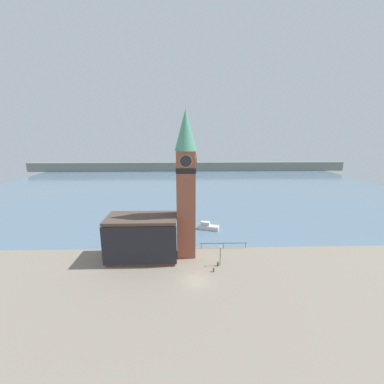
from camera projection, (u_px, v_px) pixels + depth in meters
The scene contains 10 objects.
ground_plane at pixel (196, 280), 39.41m from camera, with size 160.00×160.00×0.00m, color gray.
water at pixel (189, 185), 108.71m from camera, with size 160.00×120.00×0.00m.
far_shoreline at pixel (187, 167), 147.03m from camera, with size 180.00×3.00×5.00m.
pier_railing at pixel (223, 244), 50.07m from camera, with size 9.30×0.08×1.09m.
clock_tower at pixel (186, 182), 44.56m from camera, with size 3.76×3.76×25.96m.
pier_building at pixel (142, 238), 45.67m from camera, with size 12.42×6.90×7.77m.
boat_near at pixel (208, 227), 59.71m from camera, with size 4.93×3.01×1.84m.
mooring_bollard_near at pixel (214, 270), 41.75m from camera, with size 0.29×0.29×0.74m.
mooring_bollard_far at pixel (218, 264), 43.60m from camera, with size 0.36×0.36×0.79m.
lamp_post at pixel (220, 252), 43.27m from camera, with size 0.32×0.32×3.58m.
Camera 1 is at (-1.61, -35.16, 22.36)m, focal length 24.00 mm.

